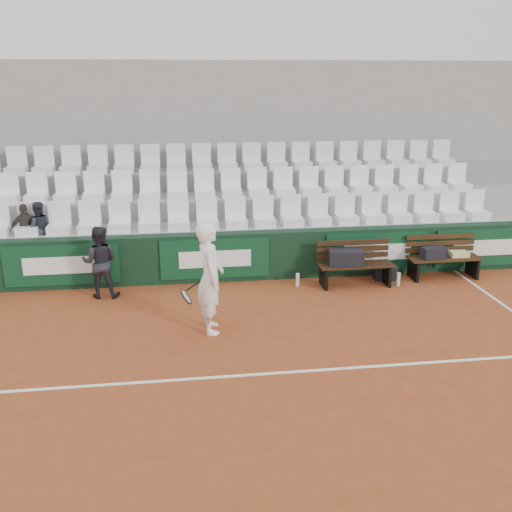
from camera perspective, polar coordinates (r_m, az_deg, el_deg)
The scene contains 22 objects.
ground at distance 8.25m, azimuth -0.79°, elevation -11.84°, with size 80.00×80.00×0.00m, color brown.
court_baseline at distance 8.25m, azimuth -0.79°, elevation -11.81°, with size 18.00×0.06×0.01m, color white.
back_barrier at distance 11.72m, azimuth -2.86°, elevation -0.06°, with size 18.00×0.34×1.00m.
grandstand_tier_front at distance 12.32m, azimuth -3.44°, elevation 0.82°, with size 18.00×0.95×1.00m, color #969693.
grandstand_tier_mid at distance 13.17m, azimuth -3.78°, elevation 2.94°, with size 18.00×0.95×1.45m, color gray.
grandstand_tier_back at distance 14.03m, azimuth -4.08°, elevation 4.81°, with size 18.00×0.95×1.90m, color gray.
grandstand_rear_wall at distance 14.43m, azimuth -4.37°, elevation 10.20°, with size 18.00×0.30×4.40m, color gray.
seat_row_front at distance 11.93m, azimuth -3.44°, elevation 4.32°, with size 11.90×0.44×0.63m, color white.
seat_row_mid at distance 12.77m, azimuth -3.82°, elevation 7.26°, with size 11.90×0.44×0.63m, color white.
seat_row_back at distance 13.64m, azimuth -4.15°, elevation 9.83°, with size 11.90×0.44×0.63m, color silver.
bench_left at distance 11.65m, azimuth 9.88°, elevation -1.84°, with size 1.50×0.56×0.45m, color black.
bench_right at distance 12.53m, azimuth 18.21°, elevation -1.09°, with size 1.50×0.56×0.45m, color #362110.
sports_bag_left at distance 11.47m, azimuth 8.99°, elevation -0.15°, with size 0.69×0.29×0.29m, color black.
sports_bag_right at distance 12.29m, azimuth 17.30°, elevation 0.32°, with size 0.50×0.23×0.23m, color black.
towel at distance 12.61m, azimuth 19.62°, elevation 0.20°, with size 0.37×0.27×0.10m, color #D0CA87.
sports_bag_ground at distance 12.15m, azimuth 12.80°, elevation -1.62°, with size 0.47×0.28×0.28m, color black.
water_bottle_near at distance 11.51m, azimuth 4.17°, elevation -2.37°, with size 0.07×0.07×0.26m, color silver.
water_bottle_far at distance 11.84m, azimuth 14.04°, elevation -2.26°, with size 0.08×0.08×0.27m, color silver.
tennis_player at distance 9.27m, azimuth -4.63°, elevation -2.19°, with size 0.73×0.70×1.86m.
ball_kid at distance 11.15m, azimuth -15.35°, elevation -0.58°, with size 0.67×0.53×1.39m, color black.
spectator_b at distance 12.30m, azimuth -22.22°, elevation 4.47°, with size 0.62×0.26×1.07m, color #342F29.
spectator_c at distance 12.24m, azimuth -21.12°, elevation 4.62°, with size 0.54×0.42×1.10m, color #1E242E.
Camera 1 is at (-0.86, -7.13, 4.07)m, focal length 40.00 mm.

